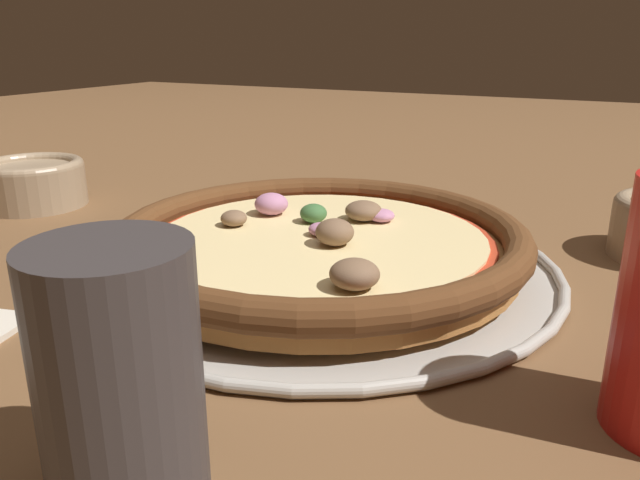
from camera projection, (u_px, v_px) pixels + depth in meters
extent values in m
plane|color=brown|center=(320.00, 272.00, 0.49)|extent=(3.00, 3.00, 0.00)
cylinder|color=#B7B2A8|center=(320.00, 269.00, 0.49)|extent=(0.36, 0.36, 0.01)
torus|color=#B7B2A8|center=(320.00, 265.00, 0.49)|extent=(0.37, 0.37, 0.01)
cylinder|color=#A86B33|center=(320.00, 251.00, 0.49)|extent=(0.30, 0.30, 0.02)
torus|color=#563319|center=(320.00, 235.00, 0.48)|extent=(0.32, 0.32, 0.02)
cylinder|color=#B7381E|center=(320.00, 239.00, 0.49)|extent=(0.27, 0.27, 0.00)
cylinder|color=beige|center=(320.00, 237.00, 0.49)|extent=(0.26, 0.26, 0.00)
ellipsoid|color=brown|center=(355.00, 274.00, 0.38)|extent=(0.03, 0.03, 0.02)
ellipsoid|color=brown|center=(234.00, 218.00, 0.51)|extent=(0.03, 0.03, 0.01)
ellipsoid|color=#C17FA3|center=(319.00, 230.00, 0.48)|extent=(0.03, 0.03, 0.01)
ellipsoid|color=brown|center=(335.00, 232.00, 0.46)|extent=(0.04, 0.04, 0.02)
ellipsoid|color=#3D6B38|center=(313.00, 213.00, 0.52)|extent=(0.03, 0.03, 0.02)
ellipsoid|color=#C17FA3|center=(381.00, 215.00, 0.52)|extent=(0.03, 0.03, 0.01)
ellipsoid|color=brown|center=(363.00, 211.00, 0.52)|extent=(0.04, 0.04, 0.02)
ellipsoid|color=#C17FA3|center=(271.00, 204.00, 0.54)|extent=(0.03, 0.03, 0.02)
cylinder|color=#9E8466|center=(34.00, 186.00, 0.68)|extent=(0.11, 0.11, 0.04)
torus|color=#9E8466|center=(31.00, 166.00, 0.67)|extent=(0.11, 0.11, 0.01)
cylinder|color=#383333|center=(120.00, 377.00, 0.24)|extent=(0.06, 0.06, 0.11)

